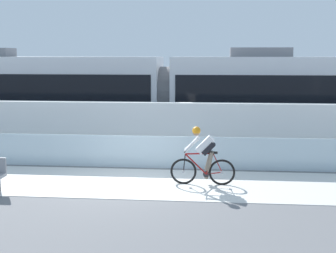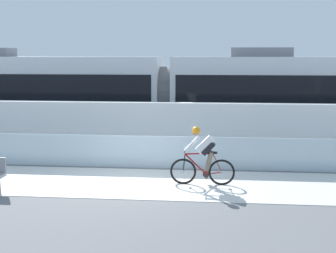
% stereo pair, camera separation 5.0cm
% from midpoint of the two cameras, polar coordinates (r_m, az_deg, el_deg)
% --- Properties ---
extents(ground_plane, '(200.00, 200.00, 0.00)m').
position_cam_midpoint_polar(ground_plane, '(13.61, -4.38, -6.61)').
color(ground_plane, slate).
extents(bike_path_deck, '(32.00, 3.20, 0.01)m').
position_cam_midpoint_polar(bike_path_deck, '(13.61, -4.38, -6.58)').
color(bike_path_deck, silver).
rests_on(bike_path_deck, ground).
extents(glass_parapet, '(32.00, 0.05, 1.02)m').
position_cam_midpoint_polar(glass_parapet, '(15.27, -3.19, -2.98)').
color(glass_parapet, silver).
rests_on(glass_parapet, ground).
extents(concrete_barrier_wall, '(32.00, 0.36, 1.89)m').
position_cam_midpoint_polar(concrete_barrier_wall, '(16.95, -2.26, -0.34)').
color(concrete_barrier_wall, white).
rests_on(concrete_barrier_wall, ground).
extents(tram_rail_near, '(32.00, 0.08, 0.01)m').
position_cam_midpoint_polar(tram_rail_near, '(19.53, -1.24, -1.97)').
color(tram_rail_near, '#595654').
rests_on(tram_rail_near, ground).
extents(tram_rail_far, '(32.00, 0.08, 0.01)m').
position_cam_midpoint_polar(tram_rail_far, '(20.94, -0.77, -1.27)').
color(tram_rail_far, '#595654').
rests_on(tram_rail_far, ground).
extents(tram, '(22.56, 2.54, 3.81)m').
position_cam_midpoint_polar(tram, '(19.97, -0.31, 3.72)').
color(tram, silver).
rests_on(tram, ground).
extents(cyclist_on_bike, '(1.77, 0.58, 1.61)m').
position_cam_midpoint_polar(cyclist_on_bike, '(13.23, 4.03, -3.56)').
color(cyclist_on_bike, black).
rests_on(cyclist_on_bike, ground).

